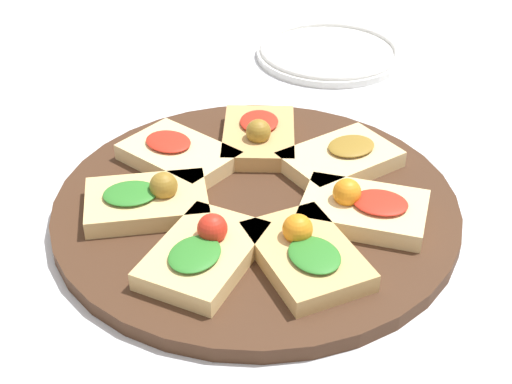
{
  "coord_description": "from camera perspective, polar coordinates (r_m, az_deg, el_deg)",
  "views": [
    {
      "loc": [
        0.55,
        -0.24,
        0.44
      ],
      "look_at": [
        0.0,
        0.0,
        0.03
      ],
      "focal_mm": 50.0,
      "sensor_mm": 36.0,
      "label": 1
    }
  ],
  "objects": [
    {
      "name": "serving_board",
      "position": [
        0.74,
        0.0,
        -1.1
      ],
      "size": [
        0.42,
        0.42,
        0.02
      ],
      "primitive_type": "cylinder",
      "color": "#422819",
      "rests_on": "ground_plane"
    },
    {
      "name": "focaccia_slice_5",
      "position": [
        0.71,
        8.57,
        -1.26
      ],
      "size": [
        0.14,
        0.14,
        0.04
      ],
      "color": "#E5C689",
      "rests_on": "serving_board"
    },
    {
      "name": "focaccia_slice_4",
      "position": [
        0.65,
        4.04,
        -4.86
      ],
      "size": [
        0.12,
        0.08,
        0.04
      ],
      "color": "tan",
      "rests_on": "serving_board"
    },
    {
      "name": "focaccia_slice_6",
      "position": [
        0.79,
        6.8,
        2.67
      ],
      "size": [
        0.1,
        0.13,
        0.02
      ],
      "color": "#E5C689",
      "rests_on": "serving_board"
    },
    {
      "name": "focaccia_slice_1",
      "position": [
        0.79,
        -6.27,
        3.01
      ],
      "size": [
        0.14,
        0.13,
        0.02
      ],
      "color": "#E5C689",
      "rests_on": "serving_board"
    },
    {
      "name": "focaccia_slice_0",
      "position": [
        0.82,
        0.22,
        4.55
      ],
      "size": [
        0.14,
        0.13,
        0.04
      ],
      "color": "tan",
      "rests_on": "serving_board"
    },
    {
      "name": "ground_plane",
      "position": [
        0.74,
        0.0,
        -1.61
      ],
      "size": [
        3.0,
        3.0,
        0.0
      ],
      "primitive_type": "plane",
      "color": "silver"
    },
    {
      "name": "focaccia_slice_2",
      "position": [
        0.72,
        -8.68,
        -0.62
      ],
      "size": [
        0.11,
        0.14,
        0.04
      ],
      "color": "#DBB775",
      "rests_on": "serving_board"
    },
    {
      "name": "focaccia_slice_3",
      "position": [
        0.65,
        -4.19,
        -4.81
      ],
      "size": [
        0.14,
        0.14,
        0.04
      ],
      "color": "#DBB775",
      "rests_on": "serving_board"
    },
    {
      "name": "plate_left",
      "position": [
        1.09,
        5.88,
        11.08
      ],
      "size": [
        0.22,
        0.22,
        0.02
      ],
      "color": "white",
      "rests_on": "ground_plane"
    }
  ]
}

